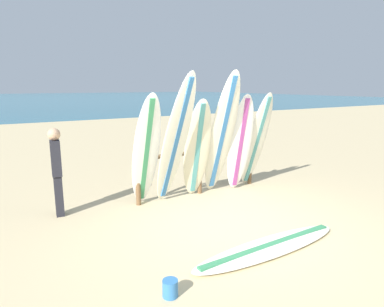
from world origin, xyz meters
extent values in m
plane|color=#D3BC8C|center=(0.00, 0.00, 0.00)|extent=(120.00, 120.00, 0.00)
cube|color=teal|center=(0.00, 58.00, 0.00)|extent=(120.00, 80.00, 0.01)
cylinder|color=brown|center=(-0.86, 1.78, 0.51)|extent=(0.09, 0.09, 1.02)
cylinder|color=brown|center=(0.49, 1.78, 0.51)|extent=(0.09, 0.09, 1.02)
cylinder|color=brown|center=(1.83, 1.78, 0.51)|extent=(0.09, 0.09, 1.02)
cylinder|color=brown|center=(0.49, 1.78, 0.87)|extent=(2.78, 0.08, 0.08)
ellipsoid|color=white|center=(-0.80, 1.50, 1.05)|extent=(0.56, 0.95, 2.09)
cube|color=#388C59|center=(-0.80, 1.50, 1.05)|extent=(0.16, 0.86, 1.93)
ellipsoid|color=white|center=(-0.30, 1.35, 1.22)|extent=(0.68, 1.08, 2.44)
cube|color=#3372B2|center=(-0.30, 1.35, 1.22)|extent=(0.25, 0.94, 2.25)
ellipsoid|color=beige|center=(0.26, 1.52, 0.98)|extent=(0.64, 0.77, 1.97)
cube|color=teal|center=(0.26, 1.52, 0.98)|extent=(0.22, 0.65, 1.81)
ellipsoid|color=silver|center=(0.76, 1.40, 1.24)|extent=(0.63, 1.06, 2.47)
cube|color=#3372B2|center=(0.76, 1.40, 1.24)|extent=(0.20, 0.95, 2.28)
ellipsoid|color=white|center=(1.25, 1.44, 1.02)|extent=(0.61, 0.68, 2.04)
cube|color=#A53F8C|center=(1.25, 1.44, 1.02)|extent=(0.20, 0.56, 1.88)
ellipsoid|color=white|center=(1.72, 1.48, 1.03)|extent=(0.51, 0.81, 2.06)
cube|color=teal|center=(1.72, 1.48, 1.03)|extent=(0.11, 0.75, 1.90)
ellipsoid|color=white|center=(0.01, -0.76, 0.04)|extent=(2.51, 0.57, 0.07)
cube|color=#388C59|center=(0.01, -0.76, 0.04)|extent=(2.30, 0.14, 0.08)
cube|color=#26262D|center=(-2.20, 1.99, 0.35)|extent=(0.15, 0.21, 0.70)
cube|color=#26262D|center=(-2.20, 1.99, 1.00)|extent=(0.18, 0.26, 0.60)
sphere|color=tan|center=(-2.20, 1.99, 1.40)|extent=(0.20, 0.20, 0.20)
cylinder|color=#3372B2|center=(-1.63, -0.99, 0.09)|extent=(0.17, 0.17, 0.19)
camera|label=1|loc=(-3.07, -3.83, 2.19)|focal=31.39mm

